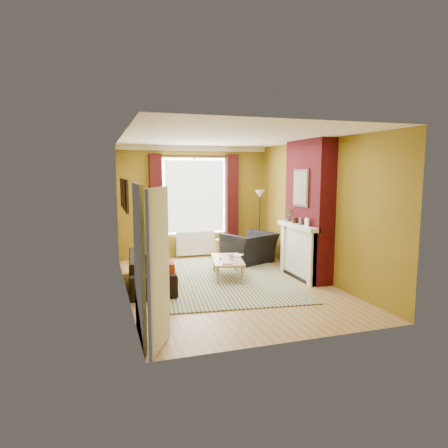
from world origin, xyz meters
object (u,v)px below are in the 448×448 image
(armchair, at_px, (249,248))
(wicker_stool, at_px, (223,250))
(coffee_table, at_px, (227,261))
(sofa, at_px, (151,269))
(floor_lamp, at_px, (260,204))

(armchair, bearing_deg, wicker_stool, -67.31)
(armchair, relative_size, coffee_table, 0.86)
(sofa, relative_size, armchair, 1.87)
(sofa, distance_m, coffee_table, 1.57)
(sofa, distance_m, armchair, 2.74)
(armchair, distance_m, floor_lamp, 1.23)
(sofa, bearing_deg, coffee_table, -83.47)
(sofa, bearing_deg, wicker_stool, -45.51)
(sofa, distance_m, floor_lamp, 3.58)
(armchair, height_order, wicker_stool, armchair)
(sofa, height_order, floor_lamp, floor_lamp)
(wicker_stool, bearing_deg, coffee_table, -104.37)
(sofa, xyz_separation_m, wicker_stool, (1.97, 1.64, -0.05))
(armchair, xyz_separation_m, floor_lamp, (0.49, 0.55, 0.99))
(sofa, height_order, coffee_table, sofa)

